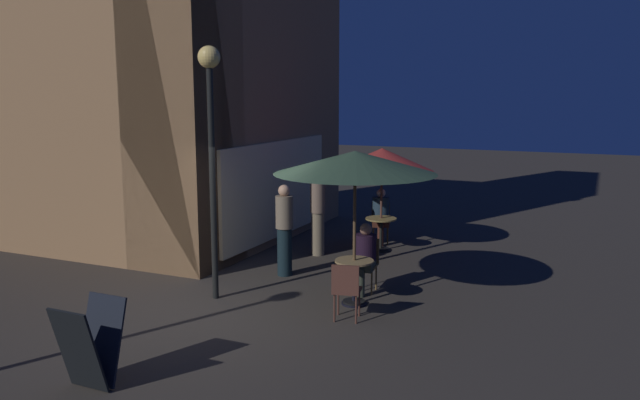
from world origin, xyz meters
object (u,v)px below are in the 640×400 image
at_px(patio_umbrella_0, 355,163).
at_px(menu_sandwich_board, 90,345).
at_px(street_lamp_near_corner, 211,118).
at_px(patron_standing_3, 284,230).
at_px(patio_umbrella_1, 382,160).
at_px(cafe_chair_2, 381,218).
at_px(patron_standing_2, 318,213).
at_px(cafe_chair_1, 346,287).
at_px(patron_seated_0, 365,254).
at_px(cafe_table_0, 354,275).
at_px(cafe_table_1, 381,228).
at_px(cafe_chair_0, 367,260).
at_px(patron_seated_1, 381,213).

bearing_deg(patio_umbrella_0, menu_sandwich_board, 156.84).
xyz_separation_m(street_lamp_near_corner, patron_standing_3, (1.66, -0.43, -2.10)).
bearing_deg(street_lamp_near_corner, patio_umbrella_1, -19.30).
relative_size(cafe_chair_2, patron_standing_2, 0.52).
distance_m(cafe_chair_1, patron_standing_3, 2.64).
xyz_separation_m(patio_umbrella_1, patron_seated_0, (-2.86, -0.68, -1.27)).
height_order(patron_standing_2, patron_standing_3, patron_standing_2).
xyz_separation_m(cafe_table_0, patron_seated_0, (0.64, 0.06, 0.19)).
height_order(menu_sandwich_board, cafe_table_0, menu_sandwich_board).
height_order(cafe_table_1, cafe_chair_0, cafe_chair_0).
height_order(cafe_chair_1, cafe_chair_2, cafe_chair_2).
relative_size(menu_sandwich_board, patron_seated_0, 0.85).
relative_size(patron_seated_0, patron_standing_3, 0.70).
xyz_separation_m(cafe_table_0, patio_umbrella_0, (0.00, 0.00, 1.79)).
bearing_deg(cafe_table_1, cafe_table_0, -168.07).
bearing_deg(cafe_table_1, menu_sandwich_board, 172.72).
bearing_deg(patron_seated_0, patio_umbrella_0, -0.00).
relative_size(cafe_table_0, patron_standing_3, 0.43).
relative_size(street_lamp_near_corner, patron_seated_0, 3.42).
bearing_deg(patron_seated_0, street_lamp_near_corner, -64.07).
relative_size(street_lamp_near_corner, patron_seated_1, 3.27).
height_order(cafe_chair_0, patron_seated_1, patron_seated_1).
height_order(cafe_table_0, cafe_chair_1, cafe_chair_1).
bearing_deg(cafe_table_0, patron_standing_3, 60.24).
relative_size(cafe_chair_1, cafe_chair_2, 0.98).
xyz_separation_m(cafe_chair_2, patron_standing_2, (-1.61, 0.82, 0.32)).
bearing_deg(cafe_table_0, menu_sandwich_board, 156.84).
bearing_deg(street_lamp_near_corner, patio_umbrella_0, -73.56).
bearing_deg(cafe_chair_0, cafe_table_0, 0.00).
bearing_deg(patron_seated_0, cafe_chair_0, -180.00).
distance_m(menu_sandwich_board, patron_seated_0, 4.87).
bearing_deg(cafe_chair_0, patio_umbrella_1, -171.32).
height_order(cafe_table_1, cafe_chair_1, cafe_chair_1).
relative_size(cafe_table_0, cafe_chair_0, 0.82).
bearing_deg(cafe_chair_1, cafe_table_1, -0.49).
distance_m(cafe_table_0, cafe_chair_0, 0.78).
relative_size(cafe_chair_1, patron_standing_2, 0.51).
xyz_separation_m(patio_umbrella_0, patron_standing_2, (2.62, 1.82, -1.40)).
distance_m(patron_seated_0, patron_standing_3, 1.76).
bearing_deg(street_lamp_near_corner, cafe_table_1, -19.30).
bearing_deg(menu_sandwich_board, patio_umbrella_1, -6.80).
bearing_deg(patron_seated_0, cafe_table_0, 0.00).
distance_m(cafe_table_0, patron_standing_2, 3.21).
height_order(menu_sandwich_board, cafe_table_1, menu_sandwich_board).
bearing_deg(patron_standing_2, patron_standing_3, -134.68).
distance_m(cafe_table_1, patron_seated_0, 2.95).
xyz_separation_m(patio_umbrella_0, patron_seated_1, (4.10, 0.95, -1.57)).
xyz_separation_m(cafe_table_1, cafe_chair_2, (0.73, 0.26, 0.06)).
bearing_deg(patron_seated_0, menu_sandwich_board, -24.71).
relative_size(patio_umbrella_0, patron_standing_2, 1.47).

